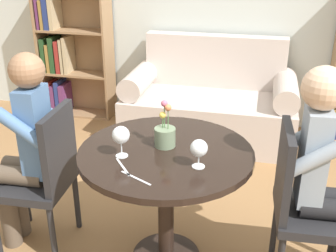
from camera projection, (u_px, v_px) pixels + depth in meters
round_table at (166, 174)px, 2.28m from camera, size 0.93×0.93×0.72m
couch at (210, 105)px, 3.98m from camera, size 1.56×0.80×0.92m
bookshelf_left at (68, 53)px, 4.40m from camera, size 0.75×0.28×1.36m
chair_left at (44, 174)px, 2.45m from camera, size 0.44×0.44×0.90m
chair_right at (304, 202)px, 2.19m from camera, size 0.44×0.44×0.90m
person_left at (25, 151)px, 2.41m from camera, size 0.43×0.35×1.21m
person_right at (326, 175)px, 2.11m from camera, size 0.43×0.36×1.22m
wine_glass_left at (121, 136)px, 2.12m from camera, size 0.09×0.09×0.17m
wine_glass_right at (199, 149)px, 2.03m from camera, size 0.09×0.09×0.15m
flower_vase at (165, 134)px, 2.25m from camera, size 0.11×0.11×0.26m
knife_left_setting at (136, 178)px, 1.97m from camera, size 0.17×0.10×0.00m
fork_left_setting at (123, 167)px, 2.06m from camera, size 0.13×0.16×0.00m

